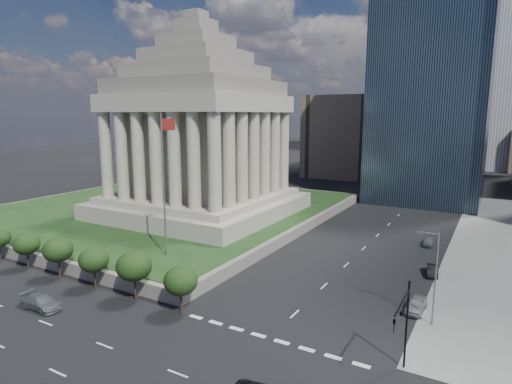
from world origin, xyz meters
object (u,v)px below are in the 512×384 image
Objects in this scene: war_memorial at (199,116)px; suv_grey at (41,302)px; parked_sedan_mid at (432,270)px; parked_sedan_far at (429,241)px; flagpole at (164,178)px; parked_sedan_near at (416,305)px; traffic_signal_ne at (403,320)px; street_lamp_north at (434,273)px.

war_memorial reaches higher than suv_grey.
suv_grey is 49.63m from parked_sedan_mid.
war_memorial is at bearing -172.83° from parked_sedan_far.
parked_sedan_mid is at bearing -80.91° from parked_sedan_far.
parked_sedan_far is at bearing 44.30° from flagpole.
parked_sedan_near is 1.11× the size of parked_sedan_mid.
traffic_signal_ne is at bearing -36.42° from war_memorial.
war_memorial is 28.16m from flagpole.
parked_sedan_near is (-1.00, 13.65, -4.47)m from traffic_signal_ne.
war_memorial is 50.64m from parked_sedan_mid.
war_memorial is 3.90× the size of street_lamp_north.
flagpole reaches higher than parked_sedan_mid.
street_lamp_north is at bearing -50.06° from parked_sedan_near.
suv_grey is at bearing -149.12° from parked_sedan_near.
suv_grey is at bearing -78.38° from war_memorial.
war_memorial reaches higher than parked_sedan_far.
parked_sedan_near is (33.33, 3.34, -12.34)m from flagpole.
war_memorial is 46.74m from suv_grey.
parked_sedan_mid is at bearing 92.18° from traffic_signal_ne.
parked_sedan_mid is (33.33, 15.93, -12.43)m from flagpole.
traffic_signal_ne reaches higher than parked_sedan_mid.
suv_grey is 58.48m from parked_sedan_far.
war_memorial is at bearing 143.58° from traffic_signal_ne.
flagpole reaches higher than street_lamp_north.
suv_grey is (-38.05, -6.79, -4.45)m from traffic_signal_ne.
suv_grey is at bearing -102.27° from flagpole.
traffic_signal_ne is 1.97× the size of parked_sedan_far.
war_memorial reaches higher than flagpole.
parked_sedan_near is at bearing -24.42° from war_memorial.
parked_sedan_mid is (45.50, -8.07, -20.72)m from war_memorial.
flagpole is 21.39m from suv_grey.
flagpole is 3.64× the size of suv_grey.
parked_sedan_near is (-1.83, 2.34, -4.88)m from street_lamp_north.
traffic_signal_ne is at bearing -85.95° from parked_sedan_far.
flagpole is at bearing -178.37° from street_lamp_north.
traffic_signal_ne reaches higher than suv_grey.
flagpole is 2.50× the size of traffic_signal_ne.
flagpole is 35.95m from street_lamp_north.
parked_sedan_far is (-2.49, 14.16, 0.01)m from parked_sedan_mid.
suv_grey reaches higher than parked_sedan_near.
parked_sedan_near is 1.13× the size of parked_sedan_far.
street_lamp_north is at bearing 85.81° from traffic_signal_ne.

